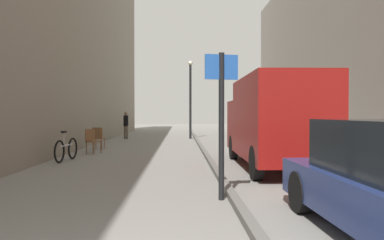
{
  "coord_description": "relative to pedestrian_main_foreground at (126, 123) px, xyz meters",
  "views": [
    {
      "loc": [
        0.65,
        -2.15,
        1.53
      ],
      "look_at": [
        1.15,
        13.43,
        1.26
      ],
      "focal_mm": 34.28,
      "sensor_mm": 36.0,
      "label": 1
    }
  ],
  "objects": [
    {
      "name": "kerb_strip",
      "position": [
        4.22,
        -8.09,
        -0.88
      ],
      "size": [
        0.16,
        40.0,
        0.12
      ],
      "primitive_type": "cube",
      "color": "#615F5B",
      "rests_on": "ground_plane"
    },
    {
      "name": "ground_plane",
      "position": [
        2.64,
        -8.09,
        -0.94
      ],
      "size": [
        80.0,
        80.0,
        0.0
      ],
      "primitive_type": "plane",
      "color": "gray"
    },
    {
      "name": "cafe_chair_near_window",
      "position": [
        -0.23,
        -6.46,
        -0.4
      ],
      "size": [
        0.48,
        0.48,
        0.94
      ],
      "rotation": [
        0.0,
        0.0,
        6.19
      ],
      "color": "brown",
      "rests_on": "ground_plane"
    },
    {
      "name": "pedestrian_main_foreground",
      "position": [
        0.0,
        0.0,
        0.0
      ],
      "size": [
        0.31,
        0.25,
        1.64
      ],
      "rotation": [
        0.0,
        0.0,
        2.75
      ],
      "color": "brown",
      "rests_on": "ground_plane"
    },
    {
      "name": "lamp_post",
      "position": [
        3.91,
        0.13,
        1.78
      ],
      "size": [
        0.28,
        0.28,
        4.76
      ],
      "color": "black",
      "rests_on": "ground_plane"
    },
    {
      "name": "bicycle_leaning",
      "position": [
        -0.38,
        -10.35,
        -0.56
      ],
      "size": [
        0.23,
        1.77,
        0.98
      ],
      "rotation": [
        0.0,
        0.0,
        -0.1
      ],
      "color": "black",
      "rests_on": "ground_plane"
    },
    {
      "name": "cafe_chair_by_doorway",
      "position": [
        -0.09,
        -8.13,
        -0.4
      ],
      "size": [
        0.61,
        0.61,
        0.94
      ],
      "rotation": [
        0.0,
        0.0,
        4.11
      ],
      "color": "brown",
      "rests_on": "ground_plane"
    },
    {
      "name": "street_sign_post",
      "position": [
        4.02,
        -15.79,
        0.6
      ],
      "size": [
        0.6,
        0.14,
        2.6
      ],
      "rotation": [
        0.0,
        0.0,
        3.32
      ],
      "color": "black",
      "rests_on": "ground_plane"
    },
    {
      "name": "delivery_van",
      "position": [
        5.91,
        -11.98,
        0.39
      ],
      "size": [
        1.99,
        5.6,
        2.49
      ],
      "rotation": [
        0.0,
        0.0,
        -0.01
      ],
      "color": "maroon",
      "rests_on": "ground_plane"
    }
  ]
}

